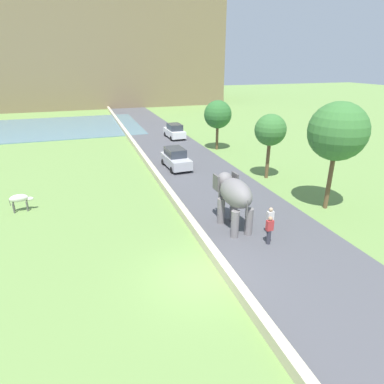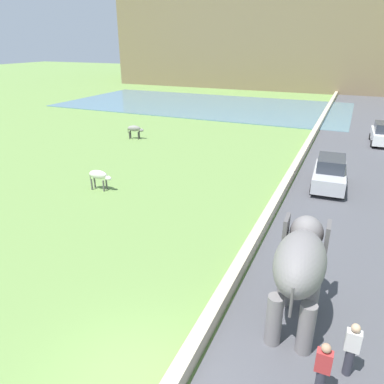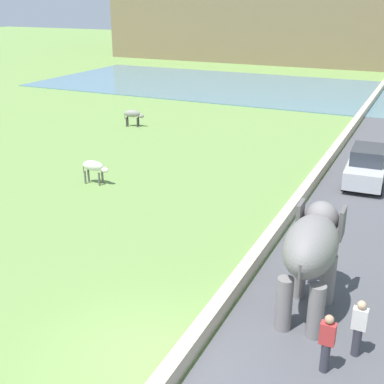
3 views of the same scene
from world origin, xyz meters
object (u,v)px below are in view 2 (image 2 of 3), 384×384
(car_silver, at_px, (330,173))
(cow_white, at_px, (99,176))
(person_trailing, at_px, (322,370))
(cow_grey, at_px, (135,129))
(person_beside_elephant, at_px, (351,349))
(elephant, at_px, (300,264))
(car_white, at_px, (384,134))

(car_silver, height_order, cow_white, car_silver)
(person_trailing, height_order, cow_grey, person_trailing)
(person_beside_elephant, height_order, cow_grey, person_beside_elephant)
(elephant, height_order, person_beside_elephant, elephant)
(car_silver, height_order, cow_grey, car_silver)
(person_trailing, height_order, car_silver, car_silver)
(car_silver, bearing_deg, person_trailing, -86.06)
(car_silver, bearing_deg, car_white, 74.75)
(cow_white, height_order, cow_grey, same)
(car_white, bearing_deg, cow_white, -131.24)
(person_trailing, distance_m, cow_grey, 25.77)
(elephant, height_order, cow_white, elephant)
(person_trailing, relative_size, car_white, 0.40)
(cow_white, xyz_separation_m, cow_grey, (-4.35, 10.67, 0.00))
(person_trailing, xyz_separation_m, car_white, (2.18, 25.64, 0.03))
(cow_grey, bearing_deg, cow_white, -67.82)
(person_trailing, bearing_deg, car_white, 85.13)
(car_white, xyz_separation_m, car_silver, (-3.15, -11.57, 0.00))
(elephant, height_order, person_trailing, elephant)
(car_silver, xyz_separation_m, cow_white, (-11.78, -5.46, -0.06))
(person_beside_elephant, distance_m, person_trailing, 1.10)
(person_beside_elephant, xyz_separation_m, car_silver, (-1.56, 13.14, 0.03))
(elephant, bearing_deg, person_beside_elephant, -41.79)
(elephant, bearing_deg, car_white, 82.29)
(elephant, bearing_deg, person_trailing, -67.28)
(person_beside_elephant, xyz_separation_m, car_white, (1.59, 24.71, 0.03))
(person_beside_elephant, xyz_separation_m, cow_white, (-13.34, 7.68, -0.04))
(elephant, relative_size, person_trailing, 2.13)
(person_beside_elephant, distance_m, car_silver, 13.23)
(car_silver, distance_m, cow_grey, 16.95)
(elephant, bearing_deg, cow_white, 151.90)
(cow_grey, bearing_deg, car_white, 18.26)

